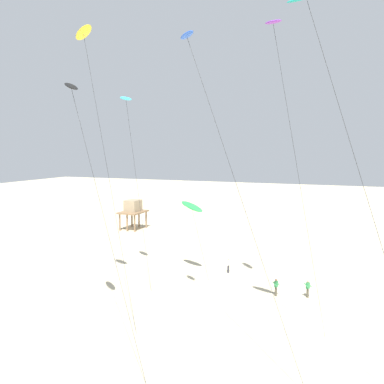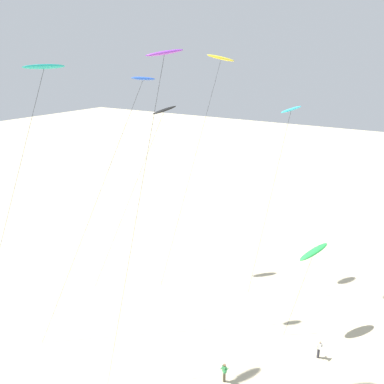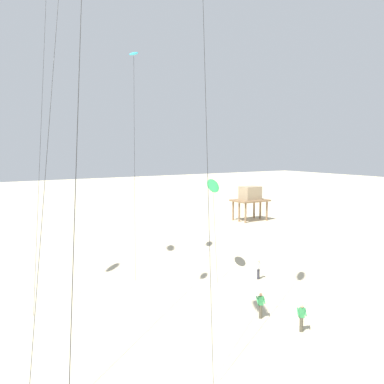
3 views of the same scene
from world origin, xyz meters
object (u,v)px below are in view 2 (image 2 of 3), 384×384
object	(u,v)px
kite_flyer_middle	(224,372)
kite_teal	(43,72)
kite_blue	(141,85)
kite_black	(163,112)
kite_purple	(163,60)
kite_flyer_furthest	(319,349)
kite_yellow	(221,60)
kite_green	(314,252)
kite_cyan	(291,112)

from	to	relation	value
kite_flyer_middle	kite_teal	bearing A→B (deg)	-162.80
kite_blue	kite_flyer_middle	distance (m)	23.75
kite_teal	kite_black	distance (m)	16.65
kite_purple	kite_black	world-z (taller)	kite_purple
kite_blue	kite_flyer_furthest	bearing A→B (deg)	6.73
kite_yellow	kite_flyer_furthest	distance (m)	28.02
kite_blue	kite_teal	xyz separation A→B (m)	(-1.46, -8.30, 1.23)
kite_blue	kite_flyer_middle	bearing A→B (deg)	-22.59
kite_teal	kite_flyer_furthest	bearing A→B (deg)	29.97
kite_teal	kite_black	world-z (taller)	kite_teal
kite_black	kite_flyer_furthest	xyz separation A→B (m)	(19.61, -5.69, -17.35)
kite_green	kite_flyer_middle	xyz separation A→B (m)	(-3.31, -10.00, -6.76)
kite_green	kite_flyer_furthest	bearing A→B (deg)	-59.26
kite_black	kite_green	bearing A→B (deg)	-6.89
kite_yellow	kite_cyan	bearing A→B (deg)	3.49
kite_purple	kite_cyan	world-z (taller)	kite_purple
kite_blue	kite_yellow	world-z (taller)	kite_yellow
kite_green	kite_flyer_furthest	size ratio (longest dim) A/B	5.01
kite_blue	kite_flyer_middle	world-z (taller)	kite_blue
kite_yellow	kite_black	distance (m)	7.87
kite_teal	kite_black	size ratio (longest dim) A/B	1.23
kite_green	kite_flyer_furthest	distance (m)	7.94
kite_black	kite_flyer_middle	distance (m)	25.46
kite_yellow	kite_green	bearing A→B (deg)	-21.33
kite_teal	kite_yellow	xyz separation A→B (m)	(3.37, 18.57, 0.68)
kite_teal	kite_flyer_furthest	xyz separation A→B (m)	(17.72, 10.22, -21.89)
kite_purple	kite_flyer_furthest	xyz separation A→B (m)	(10.35, 6.72, -22.66)
kite_teal	kite_flyer_middle	distance (m)	25.38
kite_blue	kite_green	bearing A→B (deg)	21.28
kite_green	kite_flyer_furthest	world-z (taller)	kite_green
kite_cyan	kite_teal	bearing A→B (deg)	-119.54
kite_cyan	kite_yellow	size ratio (longest dim) A/B	0.81
kite_flyer_middle	kite_black	bearing A→B (deg)	139.47
kite_purple	kite_green	distance (m)	20.65
kite_green	kite_yellow	xyz separation A→B (m)	(-12.22, 4.77, 15.81)
kite_green	kite_flyer_middle	world-z (taller)	kite_green
kite_blue	kite_green	distance (m)	20.56
kite_flyer_furthest	kite_black	bearing A→B (deg)	163.80
kite_green	kite_purple	bearing A→B (deg)	-128.57
kite_blue	kite_black	world-z (taller)	kite_blue
kite_yellow	kite_black	bearing A→B (deg)	-153.15
kite_yellow	kite_flyer_furthest	size ratio (longest dim) A/B	14.47
kite_blue	kite_teal	world-z (taller)	kite_teal
kite_yellow	kite_flyer_furthest	world-z (taller)	kite_yellow
kite_purple	kite_flyer_middle	xyz separation A→B (m)	(4.91, 0.30, -22.66)
kite_black	kite_flyer_furthest	distance (m)	26.79
kite_green	kite_yellow	world-z (taller)	kite_yellow
kite_teal	kite_flyer_middle	size ratio (longest dim) A/B	13.99
kite_cyan	kite_flyer_middle	xyz separation A→B (m)	(1.50, -15.23, -17.91)
kite_blue	kite_teal	bearing A→B (deg)	-100.00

